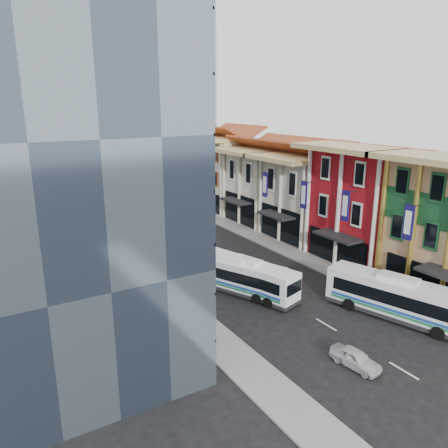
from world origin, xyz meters
TOP-DOWN VIEW (x-y plane):
  - ground at (0.00, 0.00)m, footprint 200.00×200.00m
  - sidewalk_right at (8.50, 22.00)m, footprint 3.00×90.00m
  - sidewalk_left at (-8.50, 22.00)m, footprint 3.00×90.00m
  - shophouse_red at (14.00, 17.00)m, footprint 8.00×10.00m
  - shophouse_cream_near at (14.00, 26.50)m, footprint 8.00×9.00m
  - shophouse_cream_mid at (14.00, 35.50)m, footprint 8.00×9.00m
  - shophouse_cream_far at (14.00, 46.00)m, footprint 8.00×12.00m
  - office_tower at (-17.00, 19.00)m, footprint 12.00×26.00m
  - office_block_far at (-16.00, 42.00)m, footprint 10.00×18.00m
  - bus_left_near at (-2.85, 17.27)m, footprint 6.35×10.26m
  - bus_left_far at (-2.00, 16.18)m, footprint 5.18×10.49m
  - bus_right at (5.50, 6.08)m, footprint 5.71×11.36m
  - sedan_left at (-2.33, 2.96)m, footprint 1.87×3.64m

SIDE VIEW (x-z plane):
  - ground at x=0.00m, z-range 0.00..0.00m
  - sidewalk_right at x=8.50m, z-range 0.00..0.15m
  - sidewalk_left at x=-8.50m, z-range 0.00..0.15m
  - sedan_left at x=-2.33m, z-range 0.00..1.18m
  - bus_left_near at x=-2.85m, z-range 0.00..3.26m
  - bus_left_far at x=-2.00m, z-range 0.00..3.28m
  - bus_right at x=5.50m, z-range 0.00..3.55m
  - shophouse_cream_near at x=14.00m, z-range 0.00..10.00m
  - shophouse_cream_mid at x=14.00m, z-range 0.00..10.00m
  - shophouse_cream_far at x=14.00m, z-range 0.00..11.00m
  - shophouse_red at x=14.00m, z-range 0.00..12.00m
  - office_block_far at x=-16.00m, z-range 0.00..14.00m
  - office_tower at x=-17.00m, z-range 0.00..30.00m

